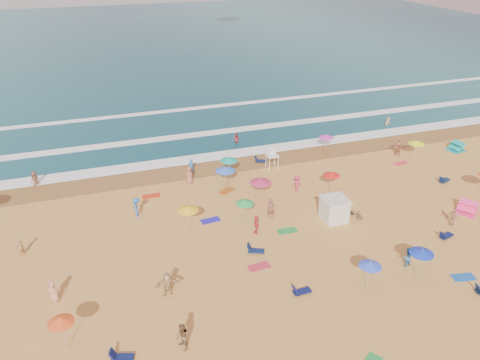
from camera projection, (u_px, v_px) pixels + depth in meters
name	position (u px, v px, depth m)	size (l,w,h in m)	color
ground	(259.00, 226.00, 40.40)	(220.00, 220.00, 0.00)	gold
ocean	(135.00, 42.00, 111.05)	(220.00, 140.00, 0.18)	#0C4756
wet_sand	(219.00, 166.00, 50.91)	(220.00, 220.00, 0.00)	olive
surf_foam	(199.00, 136.00, 58.28)	(200.00, 18.70, 0.05)	white
cabana	(334.00, 210.00, 40.90)	(2.00, 2.00, 2.00)	silver
cabana_roof	(335.00, 199.00, 40.41)	(2.20, 2.20, 0.12)	silver
bicycle	(354.00, 214.00, 41.45)	(0.55, 1.59, 0.83)	black
lifeguard_stand	(272.00, 160.00, 49.94)	(1.20, 1.20, 2.10)	white
beach_umbrellas	(268.00, 190.00, 41.75)	(65.49, 24.20, 0.79)	#14A98C
loungers	(367.00, 226.00, 40.12)	(46.60, 25.90, 0.34)	#0E1748
towels	(302.00, 238.00, 38.86)	(35.32, 25.41, 0.03)	#AE1538
popup_tents	(462.00, 172.00, 48.40)	(11.20, 13.77, 1.20)	#FF3883
beachgoers	(246.00, 202.00, 42.47)	(44.47, 30.24, 2.13)	tan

